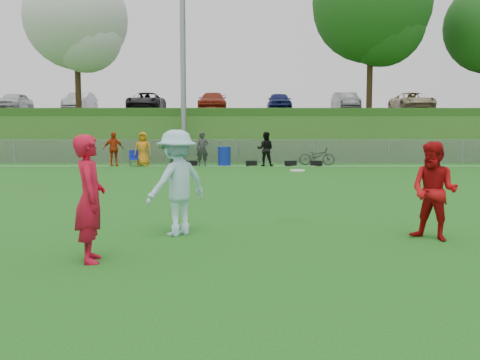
{
  "coord_description": "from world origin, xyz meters",
  "views": [
    {
      "loc": [
        0.15,
        -8.58,
        1.94
      ],
      "look_at": [
        0.13,
        0.5,
        1.04
      ],
      "focal_mm": 40.0,
      "sensor_mm": 36.0,
      "label": 1
    }
  ],
  "objects_px": {
    "recycling_bin": "(224,156)",
    "player_blue": "(177,183)",
    "player_red_center": "(434,191)",
    "bicycle": "(317,156)",
    "frisbee": "(297,170)",
    "player_red_left": "(90,199)"
  },
  "relations": [
    {
      "from": "recycling_bin",
      "to": "bicycle",
      "type": "distance_m",
      "value": 4.73
    },
    {
      "from": "player_red_center",
      "to": "bicycle",
      "type": "xyz_separation_m",
      "value": [
        0.55,
        18.13,
        -0.38
      ]
    },
    {
      "from": "player_red_center",
      "to": "player_blue",
      "type": "height_order",
      "value": "player_blue"
    },
    {
      "from": "player_red_left",
      "to": "player_red_center",
      "type": "height_order",
      "value": "player_red_left"
    },
    {
      "from": "player_red_left",
      "to": "bicycle",
      "type": "height_order",
      "value": "player_red_left"
    },
    {
      "from": "player_red_left",
      "to": "bicycle",
      "type": "bearing_deg",
      "value": -31.32
    },
    {
      "from": "recycling_bin",
      "to": "bicycle",
      "type": "height_order",
      "value": "recycling_bin"
    },
    {
      "from": "player_red_left",
      "to": "recycling_bin",
      "type": "xyz_separation_m",
      "value": [
        1.31,
        19.28,
        -0.44
      ]
    },
    {
      "from": "player_red_left",
      "to": "bicycle",
      "type": "distance_m",
      "value": 20.54
    },
    {
      "from": "player_red_left",
      "to": "frisbee",
      "type": "height_order",
      "value": "player_red_left"
    },
    {
      "from": "player_blue",
      "to": "recycling_bin",
      "type": "relative_size",
      "value": 1.99
    },
    {
      "from": "player_red_center",
      "to": "frisbee",
      "type": "distance_m",
      "value": 2.65
    },
    {
      "from": "player_red_center",
      "to": "player_blue",
      "type": "bearing_deg",
      "value": -143.61
    },
    {
      "from": "frisbee",
      "to": "bicycle",
      "type": "height_order",
      "value": "frisbee"
    },
    {
      "from": "recycling_bin",
      "to": "player_blue",
      "type": "bearing_deg",
      "value": -90.97
    },
    {
      "from": "player_red_center",
      "to": "frisbee",
      "type": "xyz_separation_m",
      "value": [
        -2.19,
        1.48,
        0.23
      ]
    },
    {
      "from": "bicycle",
      "to": "frisbee",
      "type": "bearing_deg",
      "value": 176.26
    },
    {
      "from": "player_blue",
      "to": "bicycle",
      "type": "relative_size",
      "value": 1.06
    },
    {
      "from": "player_blue",
      "to": "bicycle",
      "type": "xyz_separation_m",
      "value": [
        5.01,
        17.71,
        -0.48
      ]
    },
    {
      "from": "player_blue",
      "to": "bicycle",
      "type": "bearing_deg",
      "value": -149.35
    },
    {
      "from": "player_red_center",
      "to": "frisbee",
      "type": "bearing_deg",
      "value": -172.41
    },
    {
      "from": "player_blue",
      "to": "recycling_bin",
      "type": "xyz_separation_m",
      "value": [
        0.3,
        17.37,
        -0.47
      ]
    }
  ]
}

